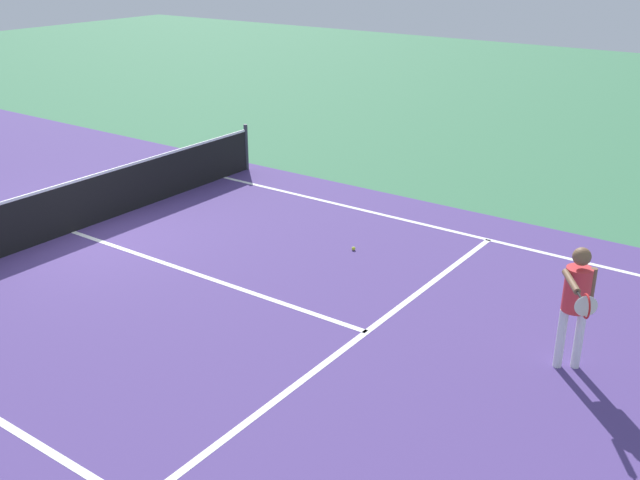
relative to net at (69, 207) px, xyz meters
The scene contains 8 objects.
ground_plane 0.49m from the net, ahead, with size 60.00×60.00×0.00m, color #38724C.
court_surface_inbounds 0.49m from the net, ahead, with size 10.62×24.40×0.00m, color #4C387A.
line_sideline_right 7.24m from the net, 55.34° to the right, with size 0.10×11.89×0.01m, color white.
line_service_near 6.42m from the net, 90.00° to the right, with size 8.22×0.10×0.01m, color white.
line_center_service 3.24m from the net, 90.00° to the right, with size 0.10×6.40×0.01m, color white.
net is the anchor object (origin of this frame).
player_near 8.98m from the net, 85.52° to the right, with size 1.13×0.62×1.63m.
tennis_ball_mid_court 5.24m from the net, 63.88° to the right, with size 0.07×0.07×0.07m, color #CCE033.
Camera 1 is at (-7.59, -11.04, 5.02)m, focal length 41.28 mm.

